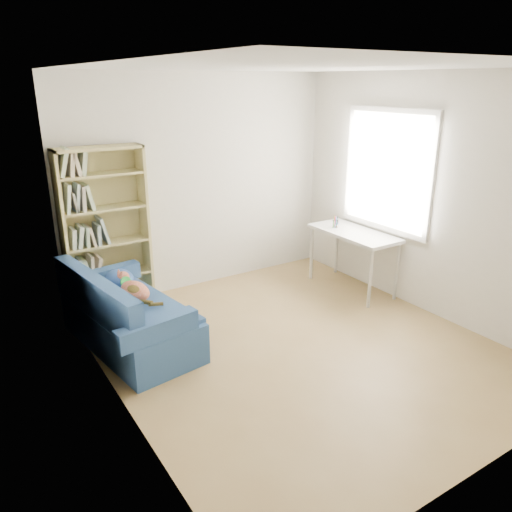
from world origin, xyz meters
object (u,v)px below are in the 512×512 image
(desk, at_px, (354,238))
(pen_cup, at_px, (335,223))
(sofa, at_px, (127,317))
(bookshelf, at_px, (107,238))

(desk, bearing_deg, pen_cup, 103.04)
(sofa, height_order, pen_cup, pen_cup)
(sofa, distance_m, desk, 2.87)
(sofa, relative_size, bookshelf, 0.92)
(sofa, distance_m, bookshelf, 1.06)
(desk, distance_m, pen_cup, 0.31)
(pen_cup, bearing_deg, sofa, -177.17)
(sofa, bearing_deg, desk, -11.14)
(desk, bearing_deg, sofa, 177.25)
(sofa, relative_size, pen_cup, 11.54)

